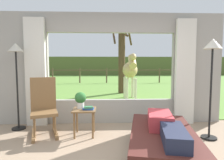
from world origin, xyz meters
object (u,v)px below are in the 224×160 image
Objects in this scene: reclining_person at (164,124)px; potted_plant at (80,99)px; recliner_sofa at (162,144)px; pasture_tree at (122,59)px; floor_lamp_left at (16,60)px; horse at (130,70)px; rocking_chair at (44,107)px; book_stack at (88,108)px; floor_lamp_right at (212,59)px; side_table at (84,114)px.

potted_plant is (-1.31, 1.05, 0.18)m from reclining_person.
recliner_sofa is 5.76× the size of potted_plant.
pasture_tree reaches higher than potted_plant.
floor_lamp_left reaches higher than potted_plant.
recliner_sofa is 1.02× the size of horse.
rocking_chair is 0.32× the size of pasture_tree.
recliner_sofa is at bearing -26.93° from floor_lamp_left.
floor_lamp_right is (2.25, -0.19, 0.93)m from book_stack.
horse is at bearing 69.02° from side_table.
floor_lamp_left is at bearing 164.22° from recliner_sofa.
book_stack is at bearing -35.27° from potted_plant.
recliner_sofa is 6.40m from pasture_tree.
rocking_chair is 0.82m from side_table.
recliner_sofa is 1.29× the size of reclining_person.
book_stack is at bearing 175.06° from floor_lamp_right.
pasture_tree reaches higher than horse.
side_table is (-1.23, 0.94, 0.21)m from recliner_sofa.
floor_lamp_left reaches higher than book_stack.
side_table is (0.81, -0.12, -0.12)m from rocking_chair.
horse reaches higher than rocking_chair.
floor_lamp_left is at bearing 165.42° from potted_plant.
floor_lamp_right reaches higher than floor_lamp_left.
rocking_chair is 0.61× the size of floor_lamp_right.
horse is at bearing 103.99° from floor_lamp_right.
floor_lamp_right is at bearing -25.95° from rocking_chair.
rocking_chair is 0.75m from potted_plant.
reclining_person is at bearing -89.66° from pasture_tree.
rocking_chair reaches higher than book_stack.
reclining_person is at bearing -145.90° from floor_lamp_right.
rocking_chair is at bearing -111.12° from pasture_tree.
horse is 0.52× the size of pasture_tree.
pasture_tree is (-0.04, 6.29, 1.12)m from reclining_person.
reclining_person is at bearing -38.88° from side_table.
floor_lamp_left is 4.26m from horse.
rocking_chair is at bearing 59.13° from horse.
book_stack is 0.12× the size of floor_lamp_left.
rocking_chair reaches higher than potted_plant.
floor_lamp_left is 3.83m from floor_lamp_right.
pasture_tree is (-1.14, 5.54, 0.16)m from floor_lamp_right.
rocking_chair is at bearing -25.16° from floor_lamp_left.
book_stack is (0.89, -0.17, 0.00)m from rocking_chair.
floor_lamp_left is at bearing 49.64° from horse.
rocking_chair is 0.91m from book_stack.
potted_plant reaches higher than reclining_person.
potted_plant is 1.50× the size of book_stack.
potted_plant is at bearing -23.67° from rocking_chair.
floor_lamp_right is at bearing -6.11° from side_table.
reclining_person is (0.00, -0.05, 0.30)m from recliner_sofa.
pasture_tree is (1.19, 5.29, 1.22)m from side_table.
reclining_person is 0.79× the size of horse.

